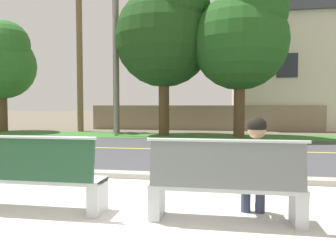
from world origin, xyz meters
The scene contains 16 objects.
ground_plane centered at (0.00, 8.00, 0.00)m, with size 140.00×140.00×0.00m, color #665B4C.
sidewalk_pavement centered at (0.00, 0.40, 0.01)m, with size 44.00×3.60×0.01m, color beige.
curb_edge centered at (0.00, 2.35, 0.06)m, with size 44.00×0.30×0.11m, color #ADA89E.
street_asphalt centered at (0.00, 6.50, 0.00)m, with size 52.00×8.00×0.01m, color #424247.
road_centre_line centered at (0.00, 6.50, 0.01)m, with size 48.00×0.14×0.01m, color #E0CC4C.
far_verge_grass centered at (0.00, 11.11, 0.01)m, with size 48.00×2.80×0.02m, color #38702D.
bench_left centered at (-1.21, 0.17, 0.45)m, with size 1.79×0.48×1.01m.
bench_right centered at (1.21, 0.17, 0.45)m, with size 1.79×0.48×1.01m.
seated_person_white centered at (1.56, 0.34, 0.68)m, with size 0.52×0.68×1.25m.
streetlamp centered at (-3.64, 10.90, 4.27)m, with size 0.24×2.10×7.52m.
shade_tree_far_left centered at (-10.27, 12.10, 3.75)m, with size 3.50×3.50×5.77m.
shade_tree_left centered at (-1.40, 11.35, 4.82)m, with size 4.49×4.49×7.41m.
shade_tree_centre centered at (2.00, 10.86, 4.41)m, with size 4.11×4.11×6.79m.
palm_tree_short centered at (-6.41, 13.05, 6.70)m, with size 2.09×1.98×8.35m.
garden_wall centered at (0.08, 15.01, 0.70)m, with size 13.00×0.36×1.40m, color gray.
house_across_street centered at (6.79, 18.21, 3.57)m, with size 10.71×6.91×7.06m.
Camera 1 is at (1.17, -3.66, 1.38)m, focal length 35.21 mm.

